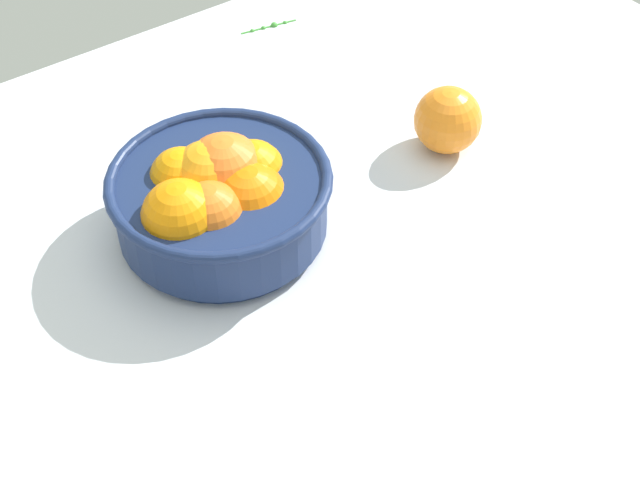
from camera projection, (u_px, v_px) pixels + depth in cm
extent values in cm
cube|color=silver|center=(341.00, 312.00, 88.21)|extent=(134.26, 108.24, 3.00)
cylinder|color=navy|center=(224.00, 228.00, 93.52)|extent=(19.80, 19.80, 1.20)
cylinder|color=navy|center=(221.00, 202.00, 90.91)|extent=(21.52, 21.52, 6.18)
torus|color=navy|center=(219.00, 179.00, 88.72)|extent=(22.72, 22.72, 1.20)
sphere|color=orange|center=(256.00, 171.00, 91.78)|extent=(6.93, 6.93, 6.93)
sphere|color=orange|center=(225.00, 174.00, 90.71)|extent=(8.66, 8.66, 8.66)
sphere|color=orange|center=(210.00, 178.00, 90.26)|extent=(7.94, 7.94, 7.94)
sphere|color=orange|center=(182.00, 179.00, 90.33)|extent=(6.53, 6.53, 6.53)
sphere|color=orange|center=(181.00, 217.00, 85.71)|extent=(7.60, 7.60, 7.60)
sphere|color=orange|center=(210.00, 215.00, 86.59)|extent=(6.82, 6.82, 6.82)
sphere|color=orange|center=(231.00, 206.00, 90.15)|extent=(6.66, 6.66, 6.66)
sphere|color=orange|center=(250.00, 202.00, 89.44)|extent=(8.14, 8.14, 8.14)
sphere|color=orange|center=(448.00, 120.00, 101.19)|extent=(7.70, 7.70, 7.70)
cylinder|color=#3E9034|center=(269.00, 26.00, 121.82)|extent=(7.94, 1.78, 0.30)
sphere|color=#3E9034|center=(252.00, 29.00, 120.99)|extent=(0.62, 0.62, 0.62)
sphere|color=#3E9034|center=(263.00, 26.00, 121.47)|extent=(0.67, 0.67, 0.67)
sphere|color=#3E9034|center=(274.00, 24.00, 121.96)|extent=(0.97, 0.97, 0.97)
sphere|color=#3E9034|center=(285.00, 21.00, 122.44)|extent=(0.62, 0.62, 0.62)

